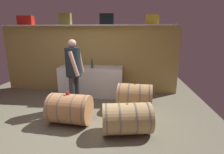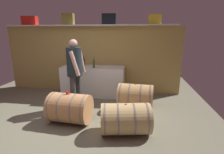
{
  "view_description": "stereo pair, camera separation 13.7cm",
  "coord_description": "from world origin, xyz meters",
  "px_view_note": "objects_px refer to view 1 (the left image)",
  "views": [
    {
      "loc": [
        1.26,
        -2.94,
        1.82
      ],
      "look_at": [
        0.9,
        0.56,
        0.92
      ],
      "focal_mm": 27.81,
      "sensor_mm": 36.0,
      "label": 1
    },
    {
      "loc": [
        1.4,
        -2.92,
        1.82
      ],
      "look_at": [
        0.9,
        0.56,
        0.92
      ],
      "focal_mm": 27.81,
      "sensor_mm": 36.0,
      "label": 2
    }
  ],
  "objects_px": {
    "toolcase_yellow": "(152,20)",
    "winemaker_pouring": "(74,67)",
    "wine_glass": "(74,63)",
    "wine_barrel_near": "(70,109)",
    "toolcase_olive": "(65,19)",
    "work_cabinet": "(92,81)",
    "toolcase_red": "(26,20)",
    "tasting_cup": "(67,93)",
    "wine_barrel_far": "(135,97)",
    "wine_bottle_dark": "(81,62)",
    "red_funnel": "(77,66)",
    "wine_barrel_flank": "(127,119)",
    "toolcase_black": "(107,19)",
    "wine_bottle_green": "(92,64)"
  },
  "relations": [
    {
      "from": "red_funnel",
      "to": "wine_barrel_flank",
      "type": "xyz_separation_m",
      "value": [
        1.44,
        -1.75,
        -0.63
      ]
    },
    {
      "from": "toolcase_yellow",
      "to": "winemaker_pouring",
      "type": "relative_size",
      "value": 0.2
    },
    {
      "from": "toolcase_black",
      "to": "toolcase_yellow",
      "type": "bearing_deg",
      "value": -3.15
    },
    {
      "from": "toolcase_red",
      "to": "toolcase_black",
      "type": "bearing_deg",
      "value": -3.47
    },
    {
      "from": "wine_barrel_near",
      "to": "toolcase_black",
      "type": "bearing_deg",
      "value": 79.72
    },
    {
      "from": "wine_bottle_dark",
      "to": "toolcase_red",
      "type": "bearing_deg",
      "value": 175.27
    },
    {
      "from": "toolcase_yellow",
      "to": "tasting_cup",
      "type": "xyz_separation_m",
      "value": [
        -1.83,
        -1.93,
        -1.53
      ]
    },
    {
      "from": "red_funnel",
      "to": "wine_bottle_green",
      "type": "bearing_deg",
      "value": 5.15
    },
    {
      "from": "wine_glass",
      "to": "wine_barrel_near",
      "type": "xyz_separation_m",
      "value": [
        0.45,
        -1.8,
        -0.65
      ]
    },
    {
      "from": "wine_glass",
      "to": "toolcase_red",
      "type": "bearing_deg",
      "value": 174.86
    },
    {
      "from": "work_cabinet",
      "to": "tasting_cup",
      "type": "relative_size",
      "value": 32.58
    },
    {
      "from": "red_funnel",
      "to": "wine_barrel_far",
      "type": "height_order",
      "value": "red_funnel"
    },
    {
      "from": "wine_barrel_near",
      "to": "wine_barrel_flank",
      "type": "height_order",
      "value": "wine_barrel_near"
    },
    {
      "from": "toolcase_black",
      "to": "work_cabinet",
      "type": "xyz_separation_m",
      "value": [
        -0.45,
        -0.23,
        -1.76
      ]
    },
    {
      "from": "toolcase_black",
      "to": "tasting_cup",
      "type": "height_order",
      "value": "toolcase_black"
    },
    {
      "from": "toolcase_olive",
      "to": "red_funnel",
      "type": "relative_size",
      "value": 2.61
    },
    {
      "from": "work_cabinet",
      "to": "wine_bottle_dark",
      "type": "bearing_deg",
      "value": 163.19
    },
    {
      "from": "toolcase_red",
      "to": "red_funnel",
      "type": "xyz_separation_m",
      "value": [
        1.64,
        -0.45,
        -1.25
      ]
    },
    {
      "from": "wine_barrel_near",
      "to": "toolcase_olive",
      "type": "bearing_deg",
      "value": 114.54
    },
    {
      "from": "wine_bottle_green",
      "to": "red_funnel",
      "type": "distance_m",
      "value": 0.43
    },
    {
      "from": "wine_bottle_dark",
      "to": "wine_barrel_near",
      "type": "bearing_deg",
      "value": -82.62
    },
    {
      "from": "toolcase_yellow",
      "to": "work_cabinet",
      "type": "relative_size",
      "value": 0.19
    },
    {
      "from": "toolcase_black",
      "to": "wine_barrel_flank",
      "type": "xyz_separation_m",
      "value": [
        0.64,
        -2.2,
        -1.9
      ]
    },
    {
      "from": "toolcase_black",
      "to": "wine_barrel_flank",
      "type": "bearing_deg",
      "value": -76.84
    },
    {
      "from": "toolcase_yellow",
      "to": "wine_bottle_green",
      "type": "height_order",
      "value": "toolcase_yellow"
    },
    {
      "from": "toolcase_yellow",
      "to": "wine_glass",
      "type": "height_order",
      "value": "toolcase_yellow"
    },
    {
      "from": "wine_bottle_dark",
      "to": "winemaker_pouring",
      "type": "height_order",
      "value": "winemaker_pouring"
    },
    {
      "from": "wine_barrel_near",
      "to": "wine_barrel_far",
      "type": "bearing_deg",
      "value": 35.51
    },
    {
      "from": "toolcase_black",
      "to": "wine_bottle_green",
      "type": "height_order",
      "value": "toolcase_black"
    },
    {
      "from": "toolcase_black",
      "to": "wine_barrel_far",
      "type": "distance_m",
      "value": 2.34
    },
    {
      "from": "work_cabinet",
      "to": "wine_glass",
      "type": "relative_size",
      "value": 12.7
    },
    {
      "from": "wine_bottle_dark",
      "to": "wine_barrel_near",
      "type": "height_order",
      "value": "wine_bottle_dark"
    },
    {
      "from": "wine_bottle_dark",
      "to": "wine_barrel_flank",
      "type": "height_order",
      "value": "wine_bottle_dark"
    },
    {
      "from": "toolcase_olive",
      "to": "work_cabinet",
      "type": "bearing_deg",
      "value": -19.6
    },
    {
      "from": "wine_barrel_far",
      "to": "winemaker_pouring",
      "type": "relative_size",
      "value": 0.52
    },
    {
      "from": "tasting_cup",
      "to": "red_funnel",
      "type": "bearing_deg",
      "value": 98.9
    },
    {
      "from": "wine_barrel_near",
      "to": "winemaker_pouring",
      "type": "height_order",
      "value": "winemaker_pouring"
    },
    {
      "from": "wine_barrel_flank",
      "to": "tasting_cup",
      "type": "height_order",
      "value": "tasting_cup"
    },
    {
      "from": "toolcase_black",
      "to": "red_funnel",
      "type": "height_order",
      "value": "toolcase_black"
    },
    {
      "from": "toolcase_red",
      "to": "tasting_cup",
      "type": "relative_size",
      "value": 7.82
    },
    {
      "from": "wine_barrel_near",
      "to": "wine_barrel_far",
      "type": "height_order",
      "value": "wine_barrel_far"
    },
    {
      "from": "toolcase_olive",
      "to": "toolcase_red",
      "type": "bearing_deg",
      "value": 177.23
    },
    {
      "from": "red_funnel",
      "to": "wine_glass",
      "type": "bearing_deg",
      "value": 119.94
    },
    {
      "from": "wine_bottle_dark",
      "to": "tasting_cup",
      "type": "distance_m",
      "value": 1.84
    },
    {
      "from": "wine_bottle_dark",
      "to": "wine_barrel_far",
      "type": "distance_m",
      "value": 1.98
    },
    {
      "from": "red_funnel",
      "to": "tasting_cup",
      "type": "relative_size",
      "value": 2.28
    },
    {
      "from": "red_funnel",
      "to": "toolcase_black",
      "type": "bearing_deg",
      "value": 29.45
    },
    {
      "from": "work_cabinet",
      "to": "toolcase_olive",
      "type": "bearing_deg",
      "value": 163.17
    },
    {
      "from": "wine_bottle_green",
      "to": "wine_barrel_near",
      "type": "bearing_deg",
      "value": -95.56
    },
    {
      "from": "work_cabinet",
      "to": "wine_barrel_far",
      "type": "distance_m",
      "value": 1.56
    }
  ]
}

